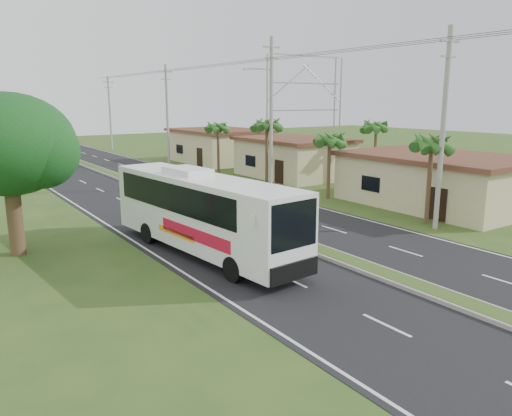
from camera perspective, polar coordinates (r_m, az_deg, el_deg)
ground at (r=22.66m, az=11.02°, el=-6.39°), size 180.00×180.00×0.00m
road_asphalt at (r=38.90m, az=-10.28°, el=1.47°), size 14.00×160.00×0.02m
median_strip at (r=38.88m, az=-10.28°, el=1.60°), size 1.20×160.00×0.18m
lane_edge_left at (r=36.77m, az=-19.84°, el=0.29°), size 0.12×160.00×0.01m
lane_edge_right at (r=42.01m, az=-1.91°, el=2.44°), size 0.12×160.00×0.01m
shop_near at (r=36.53m, az=20.06°, el=3.04°), size 8.60×12.60×3.52m
shop_mid at (r=47.56m, az=4.26°, el=5.82°), size 7.60×10.60×3.67m
shop_far at (r=59.10m, az=-4.26°, el=7.15°), size 8.60×11.60×3.82m
palm_verge_a at (r=30.42m, az=19.47°, el=7.01°), size 2.40×2.40×5.45m
palm_verge_b at (r=36.77m, az=8.42°, el=7.76°), size 2.40×2.40×5.05m
palm_verge_c at (r=41.78m, az=1.25°, el=9.46°), size 2.40×2.40×5.85m
palm_verge_d at (r=49.66m, az=-4.38°, el=9.21°), size 2.40×2.40×5.25m
palm_behind_shop at (r=44.58m, az=13.59°, el=9.06°), size 2.40×2.40×5.65m
shade_tree at (r=25.32m, az=-26.78°, el=6.13°), size 6.30×6.00×7.54m
utility_pole_a at (r=29.37m, az=20.58°, el=8.59°), size 1.60×0.28×11.00m
utility_pole_b at (r=40.74m, az=1.71°, el=10.98°), size 3.20×0.28×12.00m
utility_pole_c at (r=58.16m, az=-10.11°, el=10.61°), size 1.60×0.28×11.00m
utility_pole_d at (r=76.83m, az=-16.36°, el=10.47°), size 1.60×0.28×10.50m
billboard_lattice at (r=58.52m, az=5.64°, el=11.87°), size 10.18×1.18×12.07m
coach_bus_main at (r=23.41m, az=-6.21°, el=-0.07°), size 3.71×12.51×3.98m
coach_bus_far at (r=65.62m, az=-22.73°, el=6.90°), size 3.26×12.85×3.72m
motorcyclist at (r=31.28m, az=-3.98°, el=0.46°), size 1.98×0.97×2.21m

